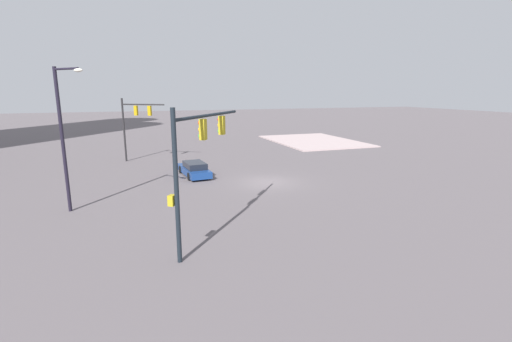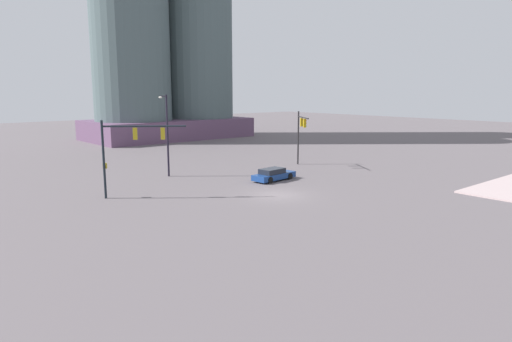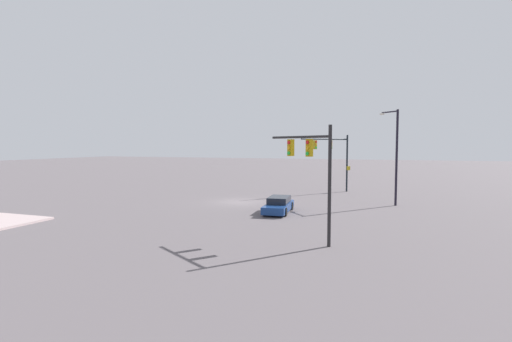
{
  "view_description": "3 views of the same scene",
  "coord_description": "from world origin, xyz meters",
  "px_view_note": "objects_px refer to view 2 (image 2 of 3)",
  "views": [
    {
      "loc": [
        -25.75,
        10.05,
        6.98
      ],
      "look_at": [
        -2.52,
        1.83,
        1.56
      ],
      "focal_mm": 25.58,
      "sensor_mm": 36.0,
      "label": 1
    },
    {
      "loc": [
        -25.77,
        -27.15,
        8.68
      ],
      "look_at": [
        -0.3,
        2.48,
        1.77
      ],
      "focal_mm": 31.97,
      "sensor_mm": 36.0,
      "label": 2
    },
    {
      "loc": [
        33.0,
        13.52,
        5.27
      ],
      "look_at": [
        -1.59,
        1.05,
        2.79
      ],
      "focal_mm": 27.29,
      "sensor_mm": 36.0,
      "label": 3
    }
  ],
  "objects_px": {
    "traffic_signal_near_corner": "(127,144)",
    "traffic_signal_opposite_side": "(301,129)",
    "sedan_car_approaching": "(273,175)",
    "streetlamp_curved_arm": "(167,130)"
  },
  "relations": [
    {
      "from": "traffic_signal_near_corner",
      "to": "traffic_signal_opposite_side",
      "type": "distance_m",
      "value": 22.41
    },
    {
      "from": "traffic_signal_near_corner",
      "to": "sedan_car_approaching",
      "type": "relative_size",
      "value": 1.31
    },
    {
      "from": "traffic_signal_near_corner",
      "to": "traffic_signal_opposite_side",
      "type": "xyz_separation_m",
      "value": [
        22.32,
        2.08,
        -0.09
      ]
    },
    {
      "from": "traffic_signal_near_corner",
      "to": "streetlamp_curved_arm",
      "type": "relative_size",
      "value": 0.77
    },
    {
      "from": "sedan_car_approaching",
      "to": "traffic_signal_opposite_side",
      "type": "bearing_deg",
      "value": 22.2
    },
    {
      "from": "traffic_signal_opposite_side",
      "to": "sedan_car_approaching",
      "type": "distance_m",
      "value": 10.08
    },
    {
      "from": "traffic_signal_near_corner",
      "to": "sedan_car_approaching",
      "type": "bearing_deg",
      "value": 27.78
    },
    {
      "from": "traffic_signal_near_corner",
      "to": "streetlamp_curved_arm",
      "type": "xyz_separation_m",
      "value": [
        7.16,
        6.17,
        0.36
      ]
    },
    {
      "from": "traffic_signal_opposite_side",
      "to": "streetlamp_curved_arm",
      "type": "distance_m",
      "value": 15.71
    },
    {
      "from": "traffic_signal_near_corner",
      "to": "streetlamp_curved_arm",
      "type": "distance_m",
      "value": 9.46
    }
  ]
}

